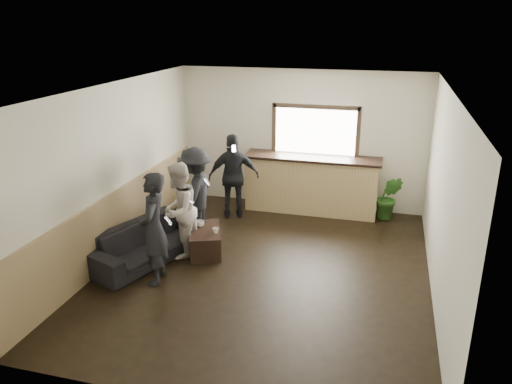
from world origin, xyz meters
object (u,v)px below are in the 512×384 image
(potted_plant, at_px, (389,197))
(bar_counter, at_px, (312,181))
(cup_a, at_px, (200,224))
(person_c, at_px, (195,194))
(coffee_table, at_px, (205,240))
(sofa, at_px, (148,242))
(cup_b, at_px, (215,231))
(person_d, at_px, (234,177))
(person_a, at_px, (154,229))
(person_b, at_px, (179,210))

(potted_plant, bearing_deg, bar_counter, 178.27)
(cup_a, height_order, person_c, person_c)
(coffee_table, bearing_deg, sofa, -147.99)
(cup_b, distance_m, person_d, 1.76)
(sofa, distance_m, person_a, 0.94)
(sofa, distance_m, person_c, 1.23)
(person_d, bearing_deg, coffee_table, 69.04)
(cup_a, xyz_separation_m, cup_b, (0.34, -0.19, -0.01))
(coffee_table, bearing_deg, potted_plant, 37.97)
(person_a, bearing_deg, person_d, 159.85)
(cup_a, height_order, person_a, person_a)
(cup_a, relative_size, cup_b, 1.33)
(bar_counter, bearing_deg, potted_plant, -1.73)
(bar_counter, bearing_deg, person_c, -134.06)
(cup_a, bearing_deg, sofa, -138.87)
(person_c, bearing_deg, person_b, -1.82)
(person_c, bearing_deg, person_a, -1.82)
(coffee_table, relative_size, cup_b, 9.23)
(cup_b, height_order, person_d, person_d)
(bar_counter, bearing_deg, sofa, -128.00)
(person_c, bearing_deg, cup_a, 27.84)
(bar_counter, height_order, person_b, bar_counter)
(cup_a, distance_m, person_b, 0.53)
(potted_plant, xyz_separation_m, person_c, (-3.29, -1.78, 0.39))
(sofa, relative_size, cup_a, 15.88)
(cup_b, distance_m, person_a, 1.24)
(potted_plant, distance_m, person_d, 3.03)
(cup_a, xyz_separation_m, person_d, (0.12, 1.51, 0.38))
(sofa, relative_size, coffee_table, 2.30)
(person_b, distance_m, person_d, 1.87)
(cup_a, bearing_deg, person_a, -100.95)
(sofa, distance_m, person_d, 2.32)
(cup_b, xyz_separation_m, person_b, (-0.57, -0.13, 0.35))
(bar_counter, height_order, person_d, bar_counter)
(person_c, bearing_deg, person_d, 160.15)
(sofa, height_order, coffee_table, sofa)
(person_a, bearing_deg, cup_b, 137.99)
(person_c, distance_m, person_d, 1.15)
(person_a, height_order, person_c, person_a)
(person_b, bearing_deg, person_c, -178.84)
(cup_a, xyz_separation_m, person_b, (-0.24, -0.33, 0.34))
(cup_b, height_order, potted_plant, potted_plant)
(cup_b, bearing_deg, cup_a, 150.25)
(bar_counter, bearing_deg, person_b, -124.55)
(person_d, bearing_deg, bar_counter, -173.38)
(person_a, bearing_deg, bar_counter, 140.23)
(cup_b, relative_size, person_b, 0.06)
(cup_a, xyz_separation_m, person_a, (-0.24, -1.22, 0.39))
(cup_a, bearing_deg, person_b, -125.76)
(cup_b, relative_size, person_d, 0.06)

